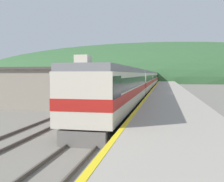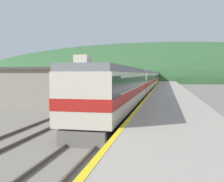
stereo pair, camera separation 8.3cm
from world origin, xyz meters
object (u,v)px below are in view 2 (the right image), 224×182
Objects in this scene: express_train_lead_car at (118,89)px; carriage_fifth at (156,77)px; carriage_second at (142,82)px; carriage_fourth at (153,78)px; carriage_third at (149,79)px; siding_train at (129,80)px.

express_train_lead_car is 83.18m from carriage_fifth.
carriage_fifth is (0.00, 62.02, 0.00)m from carriage_second.
carriage_fourth is at bearing 90.00° from express_train_lead_car.
carriage_third is 41.34m from carriage_fifth.
carriage_fourth is (0.00, 62.50, -0.01)m from express_train_lead_car.
express_train_lead_car is 1.03× the size of carriage_second.
express_train_lead_car is 0.47× the size of siding_train.
siding_train is at bearing -118.40° from carriage_third.
carriage_second is 41.34m from carriage_fourth.
express_train_lead_car is 41.83m from carriage_third.
carriage_fourth is at bearing 82.02° from siding_train.
carriage_second is (0.00, 21.16, -0.01)m from express_train_lead_car.
express_train_lead_car is 1.03× the size of carriage_third.
carriage_third and carriage_fourth have the same top height.
carriage_second is 0.45× the size of siding_train.
carriage_fifth is at bearing 85.40° from siding_train.
carriage_fourth is at bearing 90.00° from carriage_third.
carriage_third is at bearing -90.00° from carriage_fifth.
carriage_fifth is (0.00, 83.18, -0.01)m from express_train_lead_car.
express_train_lead_car is 21.16m from carriage_second.
carriage_second reaches higher than siding_train.
express_train_lead_car reaches higher than carriage_third.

